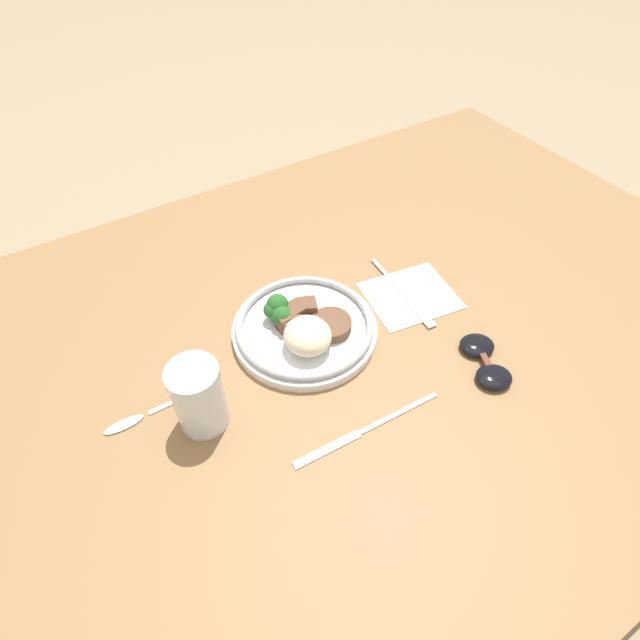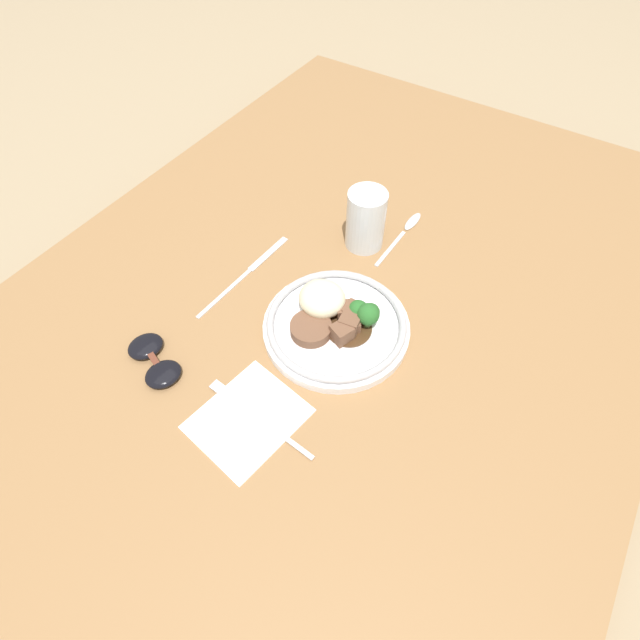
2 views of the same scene
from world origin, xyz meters
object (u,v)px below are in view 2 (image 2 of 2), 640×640
juice_glass (365,223)px  fork (250,411)px  plate (336,321)px  spoon (407,228)px  knife (248,272)px  sunglasses (154,360)px

juice_glass → fork: juice_glass is taller
plate → spoon: 0.28m
juice_glass → knife: juice_glass is taller
knife → sunglasses: 0.23m
juice_glass → sunglasses: bearing=161.2°
plate → fork: bearing=173.0°
plate → spoon: (0.28, 0.01, -0.02)m
juice_glass → knife: 0.23m
plate → spoon: plate is taller
plate → juice_glass: 0.21m
fork → spoon: (0.47, -0.01, -0.00)m
fork → knife: 0.27m
fork → plate: bearing=-92.1°
knife → spoon: (0.26, -0.18, 0.00)m
plate → juice_glass: size_ratio=2.09×
plate → sunglasses: plate is taller
knife → spoon: spoon is taller
juice_glass → knife: size_ratio=0.48×
knife → spoon: size_ratio=1.37×
plate → knife: bearing=83.9°
spoon → fork: bearing=179.3°
plate → fork: 0.20m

